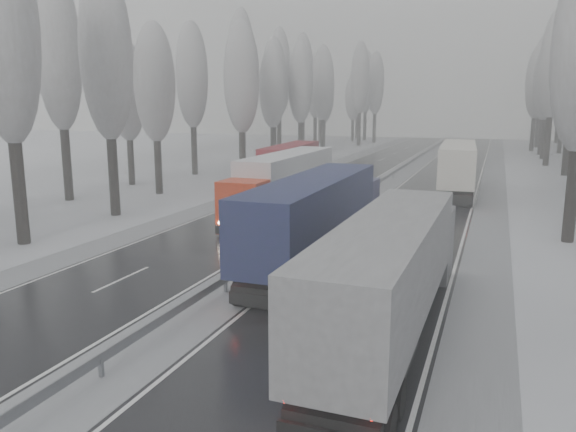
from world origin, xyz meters
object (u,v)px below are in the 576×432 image
Objects in this scene: truck_blue_box at (320,213)px; truck_red_red at (287,163)px; box_truck_distant at (456,151)px; truck_red_white at (283,180)px; truck_grey_tarp at (395,265)px; truck_cream_box at (458,164)px.

truck_blue_box reaches higher than truck_red_red.
box_truck_distant is 45.20m from truck_red_white.
truck_grey_tarp is 33.25m from truck_cream_box.
truck_red_white is (-11.02, -14.37, -0.08)m from truck_cream_box.
truck_blue_box is 2.27× the size of box_truck_distant.
truck_red_white is at bearing -130.62° from truck_cream_box.
box_truck_distant is (-2.17, 29.94, -1.20)m from truck_cream_box.
truck_blue_box is 26.09m from truck_cream_box.
truck_grey_tarp is at bearing -84.65° from box_truck_distant.
box_truck_distant is at bearing 63.65° from truck_red_red.
truck_cream_box reaches higher than box_truck_distant.
truck_red_red reaches higher than box_truck_distant.
truck_blue_box is 55.67m from box_truck_distant.
truck_cream_box reaches higher than truck_red_red.
truck_cream_box is 30.04m from box_truck_distant.
truck_grey_tarp is 63.24m from box_truck_distant.
truck_red_white is 1.07× the size of truck_red_red.
truck_grey_tarp is 0.98× the size of truck_red_white.
truck_cream_box is 15.47m from truck_red_red.
truck_cream_box reaches higher than truck_blue_box.
truck_cream_box is 2.32× the size of box_truck_distant.
truck_red_white is 13.09m from truck_red_red.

